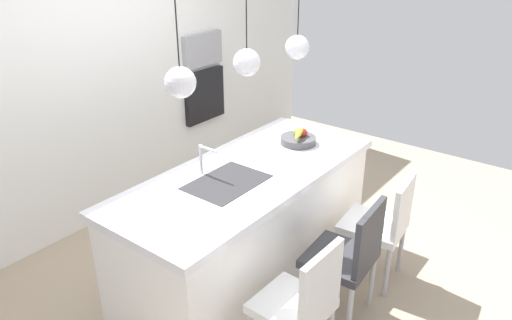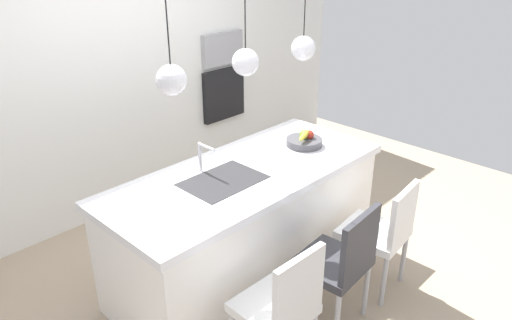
% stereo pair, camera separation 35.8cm
% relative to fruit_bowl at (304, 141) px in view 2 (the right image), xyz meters
% --- Properties ---
extents(floor, '(6.60, 6.60, 0.00)m').
position_rel_fruit_bowl_xyz_m(floor, '(-0.66, 0.01, -0.94)').
color(floor, tan).
rests_on(floor, ground).
extents(back_wall, '(6.00, 0.10, 2.60)m').
position_rel_fruit_bowl_xyz_m(back_wall, '(-0.66, 1.66, 0.36)').
color(back_wall, white).
rests_on(back_wall, ground).
extents(kitchen_island, '(2.20, 0.93, 0.90)m').
position_rel_fruit_bowl_xyz_m(kitchen_island, '(-0.66, 0.01, -0.49)').
color(kitchen_island, white).
rests_on(kitchen_island, ground).
extents(sink_basin, '(0.56, 0.40, 0.02)m').
position_rel_fruit_bowl_xyz_m(sink_basin, '(-0.89, 0.01, -0.05)').
color(sink_basin, '#2D2D30').
rests_on(sink_basin, kitchen_island).
extents(faucet, '(0.02, 0.17, 0.22)m').
position_rel_fruit_bowl_xyz_m(faucet, '(-0.89, 0.23, 0.10)').
color(faucet, silver).
rests_on(faucet, kitchen_island).
extents(fruit_bowl, '(0.29, 0.29, 0.14)m').
position_rel_fruit_bowl_xyz_m(fruit_bowl, '(0.00, 0.00, 0.00)').
color(fruit_bowl, '#4C4C51').
rests_on(fruit_bowl, kitchen_island).
extents(microwave, '(0.54, 0.08, 0.34)m').
position_rel_fruit_bowl_xyz_m(microwave, '(0.56, 1.59, 0.43)').
color(microwave, '#9E9EA3').
rests_on(microwave, back_wall).
extents(oven, '(0.56, 0.08, 0.56)m').
position_rel_fruit_bowl_xyz_m(oven, '(0.56, 1.59, -0.07)').
color(oven, black).
rests_on(oven, back_wall).
extents(chair_near, '(0.42, 0.43, 0.91)m').
position_rel_fruit_bowl_xyz_m(chair_near, '(-1.21, -0.83, -0.43)').
color(chair_near, silver).
rests_on(chair_near, ground).
extents(chair_middle, '(0.47, 0.46, 0.91)m').
position_rel_fruit_bowl_xyz_m(chair_middle, '(-0.63, -0.83, -0.43)').
color(chair_middle, '#333338').
rests_on(chair_middle, ground).
extents(chair_far, '(0.46, 0.49, 0.89)m').
position_rel_fruit_bowl_xyz_m(chair_far, '(-0.10, -0.83, -0.44)').
color(chair_far, white).
rests_on(chair_far, ground).
extents(pendant_light_left, '(0.18, 0.18, 0.78)m').
position_rel_fruit_bowl_xyz_m(pendant_light_left, '(-1.26, 0.01, 0.76)').
color(pendant_light_left, silver).
extents(pendant_light_center, '(0.18, 0.18, 0.78)m').
position_rel_fruit_bowl_xyz_m(pendant_light_center, '(-0.66, 0.01, 0.76)').
color(pendant_light_center, silver).
extents(pendant_light_right, '(0.18, 0.18, 0.78)m').
position_rel_fruit_bowl_xyz_m(pendant_light_right, '(-0.05, 0.01, 0.76)').
color(pendant_light_right, silver).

